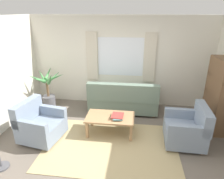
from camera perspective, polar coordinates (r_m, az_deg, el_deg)
ground_plane at (r=4.45m, az=-0.36°, el=-15.82°), size 6.24×6.24×0.00m
wall_back at (r=5.95m, az=2.47°, el=7.96°), size 5.32×0.12×2.60m
window_with_curtains at (r=5.83m, az=2.43°, el=9.20°), size 1.98×0.07×1.40m
area_rug at (r=4.45m, az=-0.36°, el=-15.76°), size 2.79×1.90×0.01m
couch at (r=5.65m, az=3.17°, el=-2.85°), size 1.90×0.82×0.92m
armchair_left at (r=4.78m, az=-19.95°, el=-9.28°), size 0.96×0.97×0.88m
armchair_right at (r=4.64m, az=20.70°, el=-10.42°), size 0.85×0.87×0.88m
coffee_table at (r=4.66m, az=-0.50°, el=-8.26°), size 1.10×0.64×0.44m
book_stack_on_table at (r=4.56m, az=1.60°, el=-7.66°), size 0.28×0.36×0.06m
potted_plant at (r=6.17m, az=-17.69°, el=-0.23°), size 1.01×1.09×1.20m
bookshelf at (r=5.27m, az=27.56°, el=-1.16°), size 0.30×0.94×1.72m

